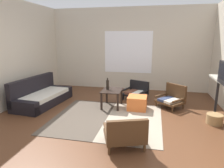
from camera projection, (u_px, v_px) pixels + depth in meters
ground_plane at (107, 125)px, 4.03m from camera, size 7.80×7.80×0.00m
far_wall_with_window at (128, 49)px, 6.63m from camera, size 5.60×0.13×2.70m
area_rug at (107, 118)px, 4.35m from camera, size 2.34×2.11×0.01m
couch at (42, 96)px, 5.27m from camera, size 0.92×1.77×0.71m
coffee_table at (112, 94)px, 5.00m from camera, size 0.48×0.63×0.45m
armchair_by_window at (136, 91)px, 5.70m from camera, size 0.77×0.74×0.50m
armchair_striped_foreground at (125, 133)px, 3.15m from camera, size 0.79×0.75×0.55m
armchair_corner at (172, 98)px, 5.02m from camera, size 0.79×0.78×0.57m
ottoman_orange at (137, 103)px, 4.86m from camera, size 0.46×0.46×0.33m
glass_bottle at (108, 85)px, 5.01m from camera, size 0.07×0.07×0.30m
wicker_basket at (214, 119)px, 4.06m from camera, size 0.32×0.32×0.20m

